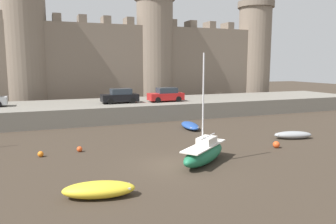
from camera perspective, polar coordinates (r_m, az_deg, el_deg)
The scene contains 12 objects.
ground_plane at distance 20.14m, azimuth 1.43°, elevation -9.29°, with size 160.00×160.00×0.00m, color #382D23.
quay_road at distance 38.40m, azimuth -9.87°, elevation 0.38°, with size 66.30×10.00×1.79m, color slate.
castle at distance 48.57m, azimuth -12.58°, elevation 9.46°, with size 60.40×6.10×19.59m.
rowboat_near_channel_right at distance 29.01m, azimuth 20.92°, elevation -3.72°, with size 3.32×1.90×0.62m.
rowboat_foreground_left at distance 31.41m, azimuth 3.85°, elevation -2.35°, with size 1.97×3.90×0.57m.
rowboat_near_channel_left at distance 15.78m, azimuth -11.93°, elevation -13.03°, with size 3.52×1.95×0.74m.
sailboat_foreground_right at distance 20.55m, azimuth 6.32°, elevation -7.04°, with size 4.65×4.05×6.76m.
mooring_buoy_off_centre at distance 23.92m, azimuth -15.15°, elevation -6.26°, with size 0.39×0.39×0.39m, color #E04C1E.
mooring_buoy_near_channel at distance 23.45m, azimuth -21.31°, elevation -6.84°, with size 0.38×0.38×0.38m, color orange.
mooring_buoy_near_shore at distance 25.43m, azimuth 18.34°, elevation -5.41°, with size 0.50×0.50×0.50m, color #E04C1E.
car_quay_centre_east at distance 38.23m, azimuth -0.35°, elevation 2.99°, with size 4.12×1.93×1.62m.
car_quay_east at distance 37.11m, azimuth -8.35°, elevation 2.74°, with size 4.12×1.93×1.62m.
Camera 1 is at (-7.40, -17.72, 6.07)m, focal length 35.00 mm.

